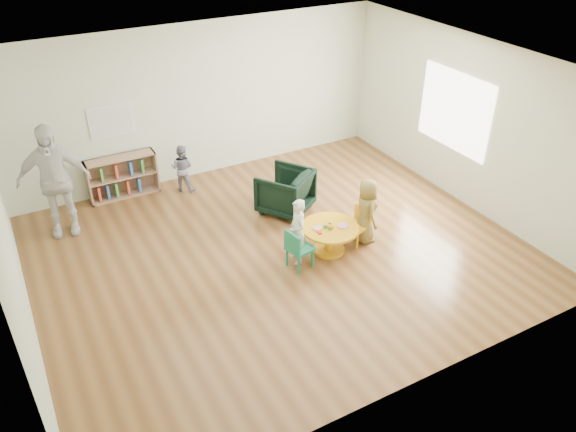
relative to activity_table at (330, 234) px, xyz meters
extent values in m
plane|color=brown|center=(-0.67, 0.35, -0.30)|extent=(7.00, 7.00, 0.00)
cube|color=white|center=(-0.67, 0.35, 2.45)|extent=(7.00, 6.00, 0.10)
cube|color=beige|center=(-0.67, 3.35, 1.10)|extent=(7.00, 0.10, 2.80)
cube|color=beige|center=(-0.67, -2.65, 1.10)|extent=(7.00, 0.10, 2.80)
cube|color=beige|center=(-4.17, 0.35, 1.10)|extent=(0.10, 6.00, 2.80)
cube|color=beige|center=(2.83, 0.35, 1.10)|extent=(0.10, 6.00, 2.80)
cube|color=silver|center=(2.81, 0.65, 1.20)|extent=(0.02, 1.60, 1.30)
cylinder|color=gold|center=(0.00, 0.00, -0.10)|extent=(0.15, 0.15, 0.39)
cylinder|color=gold|center=(0.00, 0.00, -0.28)|extent=(0.48, 0.48, 0.04)
cylinder|color=gold|center=(0.00, 0.00, 0.11)|extent=(0.86, 0.86, 0.04)
cylinder|color=pink|center=(-0.19, 0.05, 0.14)|extent=(0.15, 0.15, 0.02)
cylinder|color=pink|center=(0.17, -0.08, 0.14)|extent=(0.17, 0.17, 0.02)
cylinder|color=gold|center=(-0.02, -0.02, 0.15)|extent=(0.10, 0.12, 0.04)
cylinder|color=#147526|center=(-0.06, -0.09, 0.15)|extent=(0.05, 0.05, 0.02)
cylinder|color=#147526|center=(0.03, 0.05, 0.15)|extent=(0.05, 0.05, 0.02)
cube|color=red|center=(-0.23, -0.09, 0.14)|extent=(0.05, 0.05, 0.02)
cube|color=#D64612|center=(-0.23, -0.04, 0.14)|extent=(0.06, 0.06, 0.02)
cube|color=#1932C1|center=(-0.06, 0.03, 0.14)|extent=(0.05, 0.05, 0.02)
cube|color=#147526|center=(-0.08, 0.00, 0.14)|extent=(0.05, 0.05, 0.02)
cube|color=#167B53|center=(-0.58, -0.12, 0.01)|extent=(0.39, 0.39, 0.04)
cube|color=#167B53|center=(-0.72, -0.15, 0.18)|extent=(0.10, 0.33, 0.29)
cylinder|color=#167B53|center=(-0.74, -0.01, -0.16)|extent=(0.04, 0.04, 0.29)
cylinder|color=#167B53|center=(-0.69, -0.27, -0.16)|extent=(0.04, 0.04, 0.29)
cylinder|color=#167B53|center=(-0.48, 0.04, -0.16)|extent=(0.04, 0.04, 0.29)
cylinder|color=#167B53|center=(-0.43, -0.22, -0.16)|extent=(0.04, 0.04, 0.29)
cube|color=gold|center=(0.49, 0.00, -0.01)|extent=(0.39, 0.39, 0.04)
cube|color=gold|center=(0.62, 0.04, 0.15)|extent=(0.12, 0.31, 0.27)
cylinder|color=gold|center=(0.64, -0.09, -0.16)|extent=(0.04, 0.04, 0.27)
cylinder|color=gold|center=(0.57, 0.16, -0.16)|extent=(0.04, 0.04, 0.27)
cylinder|color=gold|center=(0.40, -0.16, -0.16)|extent=(0.04, 0.04, 0.27)
cylinder|color=gold|center=(0.33, 0.09, -0.16)|extent=(0.04, 0.04, 0.27)
cube|color=#9E7458|center=(-2.86, 3.18, 0.08)|extent=(0.03, 0.30, 0.75)
cube|color=#9E7458|center=(-1.69, 3.18, 0.08)|extent=(0.03, 0.30, 0.75)
cube|color=#9E7458|center=(-2.27, 3.18, -0.28)|extent=(1.20, 0.30, 0.03)
cube|color=#9E7458|center=(-2.27, 3.18, 0.44)|extent=(1.20, 0.30, 0.03)
cube|color=#9E7458|center=(-2.27, 3.18, 0.08)|extent=(1.14, 0.28, 0.03)
cube|color=#9E7458|center=(-2.27, 3.32, 0.08)|extent=(1.20, 0.02, 0.75)
cube|color=#D54F38|center=(-2.72, 3.16, -0.12)|extent=(0.04, 0.18, 0.26)
cube|color=#3973CA|center=(-2.57, 3.16, -0.12)|extent=(0.04, 0.18, 0.26)
cube|color=#54A74D|center=(-2.42, 3.16, -0.12)|extent=(0.04, 0.18, 0.26)
cube|color=#D54F38|center=(-2.22, 3.16, -0.12)|extent=(0.04, 0.18, 0.26)
cube|color=#3973CA|center=(-2.02, 3.16, -0.12)|extent=(0.04, 0.18, 0.26)
cube|color=#54A74D|center=(-2.62, 3.16, 0.23)|extent=(0.04, 0.18, 0.26)
cube|color=#D54F38|center=(-2.37, 3.16, 0.23)|extent=(0.04, 0.18, 0.26)
cube|color=#3973CA|center=(-2.12, 3.16, 0.23)|extent=(0.04, 0.18, 0.26)
cube|color=#54A74D|center=(-1.92, 3.16, 0.23)|extent=(0.04, 0.18, 0.26)
cube|color=white|center=(-2.27, 3.33, 1.05)|extent=(0.74, 0.01, 0.54)
cube|color=#FF3835|center=(-2.27, 3.33, 1.05)|extent=(0.70, 0.00, 0.50)
imported|color=black|center=(-0.02, 1.36, 0.07)|extent=(1.10, 1.11, 0.73)
imported|color=white|center=(-0.55, 0.02, 0.21)|extent=(0.30, 0.40, 1.02)
imported|color=gold|center=(0.64, 0.00, 0.22)|extent=(0.42, 0.56, 1.05)
imported|color=#1A1C43|center=(-1.28, 2.87, 0.14)|extent=(0.53, 0.52, 0.87)
imported|color=silver|center=(-3.42, 2.48, 0.62)|extent=(1.14, 0.64, 1.83)
camera|label=1|loc=(-3.89, -5.83, 4.66)|focal=35.00mm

